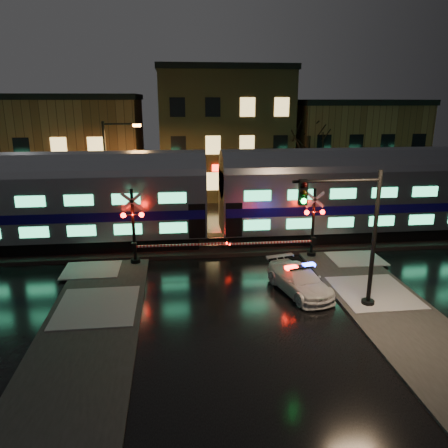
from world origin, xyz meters
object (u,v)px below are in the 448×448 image
at_px(police_car, 299,280).
at_px(streetlight, 110,170).
at_px(crossing_signal_left, 140,234).
at_px(traffic_light, 353,238).
at_px(crossing_signal_right, 307,230).

bearing_deg(police_car, streetlight, 117.95).
relative_size(crossing_signal_left, traffic_light, 0.99).
xyz_separation_m(crossing_signal_right, traffic_light, (-0.05, -6.50, 1.60)).
bearing_deg(crossing_signal_left, police_car, -30.47).
distance_m(traffic_light, streetlight, 17.79).
bearing_deg(streetlight, traffic_light, -48.00).
xyz_separation_m(crossing_signal_left, streetlight, (-2.32, 6.69, 2.60)).
xyz_separation_m(crossing_signal_right, streetlight, (-11.93, 6.69, 2.70)).
bearing_deg(streetlight, police_car, -48.02).
bearing_deg(streetlight, crossing_signal_left, -70.90).
bearing_deg(traffic_light, police_car, 121.79).
bearing_deg(police_car, crossing_signal_left, 135.51).
relative_size(crossing_signal_left, streetlight, 0.81).
distance_m(police_car, crossing_signal_right, 5.06).
bearing_deg(traffic_light, crossing_signal_right, 79.22).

